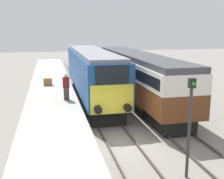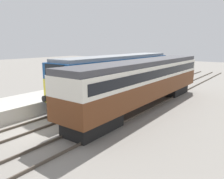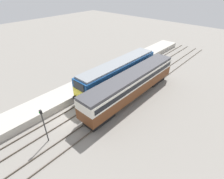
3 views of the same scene
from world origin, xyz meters
TOP-DOWN VIEW (x-y plane):
  - ground_plane at (0.00, 0.00)m, footprint 120.00×120.00m
  - platform_left at (-3.30, 8.00)m, footprint 3.50×50.00m
  - rails_near_track at (0.00, 5.00)m, footprint 1.51×60.00m
  - rails_far_track at (3.40, 5.00)m, footprint 1.50×60.00m
  - locomotive at (0.00, 9.55)m, footprint 2.70×15.22m
  - passenger_carriage at (3.40, 8.27)m, footprint 2.75×16.78m
  - person_on_platform at (-2.31, 6.07)m, footprint 0.44×0.26m
  - signal_post at (1.70, -3.58)m, footprint 0.24×0.28m
  - luggage_crate at (-3.55, 11.51)m, footprint 0.70×0.56m

SIDE VIEW (x-z plane):
  - ground_plane at x=0.00m, z-range 0.00..0.00m
  - rails_near_track at x=0.00m, z-range 0.00..0.14m
  - rails_far_track at x=3.40m, z-range 0.00..0.14m
  - platform_left at x=-3.30m, z-range 0.00..0.96m
  - luggage_crate at x=-3.55m, z-range 0.96..1.56m
  - person_on_platform at x=-2.31m, z-range 0.97..2.76m
  - locomotive at x=0.00m, z-range 0.24..4.27m
  - passenger_carriage at x=3.40m, z-range 0.40..4.23m
  - signal_post at x=1.70m, z-range 0.37..4.33m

